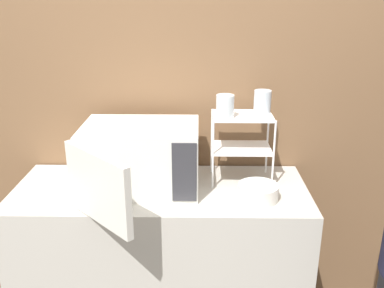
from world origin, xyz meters
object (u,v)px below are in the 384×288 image
(microwave, at_px, (139,158))
(bowl, at_px, (258,192))
(glass_front_left, at_px, (225,106))
(dish_rack, at_px, (242,134))
(glass_back_right, at_px, (262,101))

(microwave, distance_m, bowl, 0.58)
(glass_front_left, xyz_separation_m, bowl, (0.15, -0.16, -0.36))
(dish_rack, xyz_separation_m, glass_back_right, (0.10, 0.05, 0.15))
(dish_rack, height_order, glass_back_right, glass_back_right)
(microwave, bearing_deg, bowl, -11.34)
(glass_back_right, relative_size, bowl, 0.59)
(microwave, bearing_deg, glass_back_right, 14.45)
(bowl, bearing_deg, microwave, 168.66)
(dish_rack, height_order, glass_front_left, glass_front_left)
(glass_front_left, distance_m, glass_back_right, 0.21)
(microwave, height_order, bowl, microwave)
(glass_front_left, relative_size, bowl, 0.59)
(glass_back_right, height_order, bowl, glass_back_right)
(microwave, height_order, glass_front_left, glass_front_left)
(glass_back_right, bearing_deg, microwave, -165.55)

